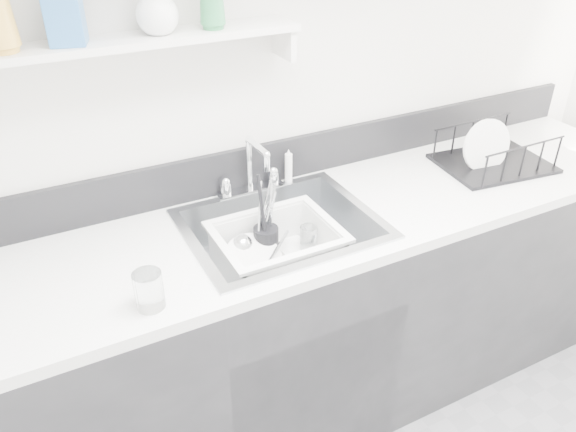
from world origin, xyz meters
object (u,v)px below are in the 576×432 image
sink (281,246)px  wash_tub (277,250)px  dish_rack (496,148)px  counter_run (282,327)px

sink → wash_tub: size_ratio=1.56×
wash_tub → dish_rack: dish_rack is taller
counter_run → wash_tub: counter_run is taller
sink → dish_rack: 0.98m
counter_run → wash_tub: 0.37m
counter_run → sink: size_ratio=5.00×
counter_run → sink: sink is taller
counter_run → dish_rack: dish_rack is taller
sink → dish_rack: bearing=0.6°
counter_run → dish_rack: bearing=0.6°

